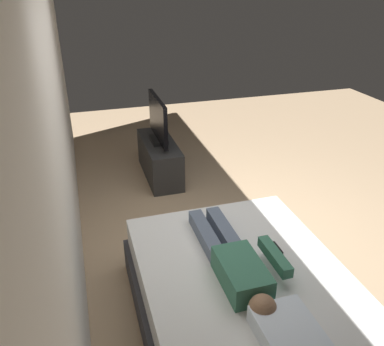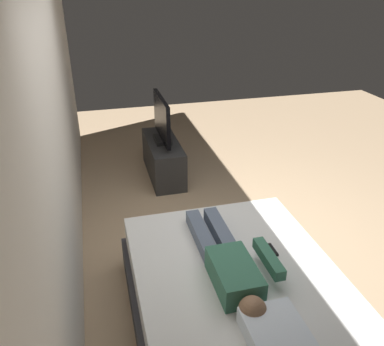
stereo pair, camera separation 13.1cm
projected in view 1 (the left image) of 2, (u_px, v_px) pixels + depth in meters
name	position (u px, v px, depth m)	size (l,w,h in m)	color
ground_plane	(235.00, 254.00, 3.90)	(10.00, 10.00, 0.00)	tan
back_wall	(56.00, 121.00, 3.22)	(6.40, 0.10, 2.80)	silver
bed	(243.00, 300.00, 2.99)	(1.93, 1.54, 0.54)	#333338
pillow	(291.00, 336.00, 2.29)	(0.48, 0.34, 0.12)	white
person	(236.00, 262.00, 2.84)	(1.26, 0.46, 0.18)	#387056
remote	(276.00, 248.00, 3.11)	(0.15, 0.04, 0.02)	black
tv_stand	(160.00, 159.00, 5.29)	(1.10, 0.40, 0.50)	#2D2D2D
tv	(158.00, 121.00, 5.05)	(0.88, 0.20, 0.59)	black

